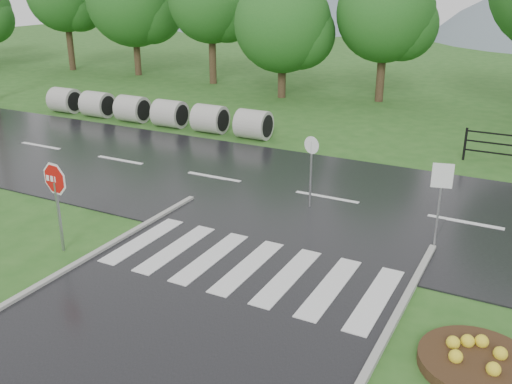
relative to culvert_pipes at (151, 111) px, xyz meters
The scene contains 8 objects.
main_road 11.58m from the culvert_pipes, 25.62° to the right, with size 90.00×8.00×0.04m, color black.
crosswalk 14.46m from the culvert_pipes, 43.81° to the right, with size 6.50×2.80×0.02m.
treeline 14.56m from the culvert_pipes, 38.23° to the left, with size 83.20×5.20×10.00m.
culvert_pipes is the anchor object (origin of this frame).
stop_sign 12.81m from the culvert_pipes, 62.05° to the right, with size 1.06×0.15×2.39m.
flower_bed 19.24m from the culvert_pipes, 35.91° to the right, with size 1.98×1.98×0.40m.
reg_sign_small 15.66m from the culvert_pipes, 26.48° to the right, with size 0.48×0.14×2.22m.
reg_sign_round 11.87m from the culvert_pipes, 30.09° to the right, with size 0.49×0.16×2.15m.
Camera 1 is at (5.57, -5.18, 6.28)m, focal length 40.00 mm.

